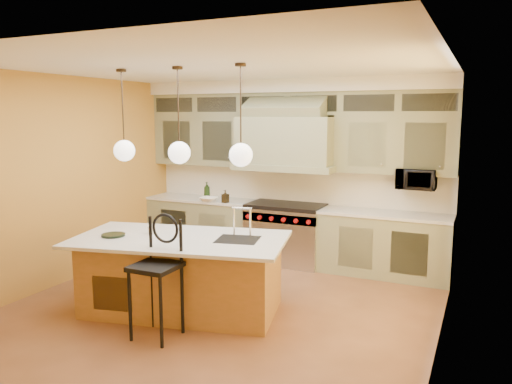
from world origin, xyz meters
The scene contains 18 objects.
floor centered at (0.00, 0.00, 0.00)m, with size 5.00×5.00×0.00m, color brown.
ceiling centered at (0.00, 0.00, 2.90)m, with size 5.00×5.00×0.00m, color white.
wall_back centered at (0.00, 2.50, 1.45)m, with size 5.00×5.00×0.00m, color #B68232.
wall_front centered at (0.00, -2.50, 1.45)m, with size 5.00×5.00×0.00m, color #B68232.
wall_left centered at (-2.50, 0.00, 1.45)m, with size 5.00×5.00×0.00m, color #B68232.
wall_right centered at (2.50, 0.00, 1.45)m, with size 5.00×5.00×0.00m, color #B68232.
back_cabinetry centered at (0.00, 2.23, 1.43)m, with size 5.00×0.77×2.90m.
range centered at (0.00, 2.14, 0.49)m, with size 1.20×0.74×0.96m.
kitchen_island centered at (-0.39, -0.25, 0.47)m, with size 2.72×1.84×1.35m.
counter_stool centered at (-0.24, -0.95, 0.76)m, with size 0.46×0.46×1.31m.
microwave centered at (1.95, 2.25, 1.45)m, with size 0.54×0.37×0.30m, color black.
oil_bottle_a centered at (-1.45, 2.14, 1.08)m, with size 0.11×0.11×0.29m, color #193213.
oil_bottle_b centered at (-0.98, 1.92, 1.04)m, with size 0.09×0.10×0.21m, color black.
fruit_bowl centered at (-1.29, 1.92, 0.97)m, with size 0.28×0.28×0.07m, color white.
cup centered at (-0.81, -0.27, 0.97)m, with size 0.11×0.11×0.10m, color silver.
pendant_left centered at (-1.20, -0.25, 1.95)m, with size 0.26×0.26×1.11m.
pendant_center centered at (-0.40, -0.25, 1.95)m, with size 0.26×0.26×1.11m.
pendant_right centered at (0.40, -0.25, 1.95)m, with size 0.26×0.26×1.11m.
Camera 1 is at (2.84, -5.12, 2.35)m, focal length 35.00 mm.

